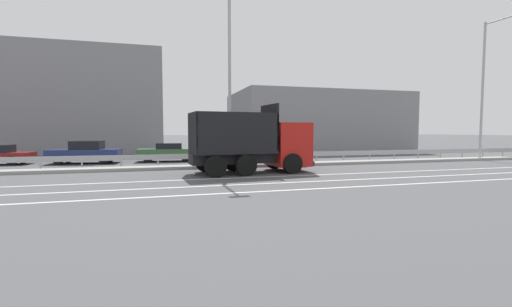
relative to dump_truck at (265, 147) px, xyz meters
The scene contains 14 objects.
ground_plane 1.59m from the dump_truck, 20.66° to the left, with size 320.00×320.00×0.00m, color #4C4C4F.
lane_strip_0 2.44m from the dump_truck, 113.84° to the right, with size 71.67×0.16×0.01m, color silver.
lane_strip_1 4.16m from the dump_truck, 102.12° to the right, with size 71.67×0.16×0.01m, color silver.
lane_strip_2 5.82m from the dump_truck, 98.39° to the right, with size 71.67×0.16×0.01m, color silver.
median_island 3.15m from the dump_truck, 73.75° to the left, with size 39.42×1.10×0.18m, color gray.
median_guardrail 4.17m from the dump_truck, 78.61° to the left, with size 71.67×0.09×0.78m.
dump_truck is the anchor object (origin of this frame).
median_road_sign 4.23m from the dump_truck, 41.10° to the left, with size 0.65×0.16×2.18m.
street_lamp_1 5.20m from the dump_truck, 117.79° to the left, with size 0.70×2.70×10.28m.
street_lamp_2 18.48m from the dump_truck, ahead, with size 0.71×2.43×10.15m.
parked_car_3 12.89m from the dump_truck, 142.05° to the left, with size 4.60×2.32×1.53m.
parked_car_4 9.31m from the dump_truck, 121.00° to the left, with size 4.30×2.14×1.33m.
background_building_0 26.97m from the dump_truck, 123.20° to the left, with size 19.31×10.40×10.30m, color gray.
background_building_1 20.38m from the dump_truck, 56.63° to the left, with size 17.57×10.84×6.16m, color gray.
Camera 1 is at (-6.21, -17.63, 2.19)m, focal length 24.00 mm.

